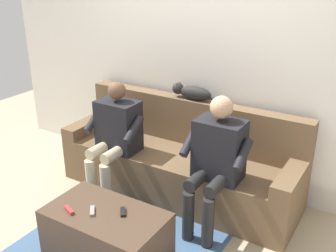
{
  "coord_description": "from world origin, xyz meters",
  "views": [
    {
      "loc": [
        -1.75,
        2.96,
        2.18
      ],
      "look_at": [
        0.0,
        0.1,
        0.79
      ],
      "focal_mm": 42.84,
      "sensor_mm": 36.0,
      "label": 1
    }
  ],
  "objects_px": {
    "cat_on_backrest": "(192,92)",
    "remote_gray": "(92,211)",
    "remote_red": "(69,210)",
    "couch": "(180,163)",
    "remote_black": "(123,212)",
    "person_right_seated": "(115,132)",
    "coffee_table": "(107,234)",
    "person_left_seated": "(216,156)"
  },
  "relations": [
    {
      "from": "cat_on_backrest",
      "to": "person_right_seated",
      "type": "bearing_deg",
      "value": 47.82
    },
    {
      "from": "remote_black",
      "to": "remote_gray",
      "type": "relative_size",
      "value": 0.92
    },
    {
      "from": "person_right_seated",
      "to": "remote_red",
      "type": "relative_size",
      "value": 9.45
    },
    {
      "from": "coffee_table",
      "to": "cat_on_backrest",
      "type": "xyz_separation_m",
      "value": [
        0.01,
        -1.39,
        0.78
      ]
    },
    {
      "from": "remote_black",
      "to": "remote_gray",
      "type": "distance_m",
      "value": 0.24
    },
    {
      "from": "remote_black",
      "to": "remote_gray",
      "type": "height_order",
      "value": "remote_gray"
    },
    {
      "from": "couch",
      "to": "cat_on_backrest",
      "type": "relative_size",
      "value": 4.15
    },
    {
      "from": "person_right_seated",
      "to": "remote_black",
      "type": "distance_m",
      "value": 1.02
    },
    {
      "from": "person_left_seated",
      "to": "remote_red",
      "type": "relative_size",
      "value": 9.81
    },
    {
      "from": "cat_on_backrest",
      "to": "remote_red",
      "type": "xyz_separation_m",
      "value": [
        0.23,
        1.52,
        -0.57
      ]
    },
    {
      "from": "coffee_table",
      "to": "remote_gray",
      "type": "distance_m",
      "value": 0.23
    },
    {
      "from": "couch",
      "to": "person_right_seated",
      "type": "relative_size",
      "value": 2.09
    },
    {
      "from": "person_left_seated",
      "to": "remote_gray",
      "type": "distance_m",
      "value": 1.09
    },
    {
      "from": "cat_on_backrest",
      "to": "remote_gray",
      "type": "xyz_separation_m",
      "value": [
        0.07,
        1.44,
        -0.57
      ]
    },
    {
      "from": "person_left_seated",
      "to": "cat_on_backrest",
      "type": "distance_m",
      "value": 0.85
    },
    {
      "from": "person_right_seated",
      "to": "coffee_table",
      "type": "bearing_deg",
      "value": 123.24
    },
    {
      "from": "person_left_seated",
      "to": "remote_black",
      "type": "bearing_deg",
      "value": 61.24
    },
    {
      "from": "remote_gray",
      "to": "couch",
      "type": "bearing_deg",
      "value": 135.71
    },
    {
      "from": "remote_red",
      "to": "cat_on_backrest",
      "type": "bearing_deg",
      "value": 102.45
    },
    {
      "from": "cat_on_backrest",
      "to": "person_left_seated",
      "type": "bearing_deg",
      "value": 133.56
    },
    {
      "from": "person_left_seated",
      "to": "remote_red",
      "type": "xyz_separation_m",
      "value": [
        0.78,
        0.95,
        -0.25
      ]
    },
    {
      "from": "couch",
      "to": "remote_gray",
      "type": "relative_size",
      "value": 19.45
    },
    {
      "from": "coffee_table",
      "to": "remote_black",
      "type": "xyz_separation_m",
      "value": [
        -0.12,
        -0.07,
        0.21
      ]
    },
    {
      "from": "cat_on_backrest",
      "to": "remote_gray",
      "type": "height_order",
      "value": "cat_on_backrest"
    },
    {
      "from": "couch",
      "to": "remote_red",
      "type": "relative_size",
      "value": 19.79
    },
    {
      "from": "person_left_seated",
      "to": "remote_black",
      "type": "xyz_separation_m",
      "value": [
        0.41,
        0.75,
        -0.25
      ]
    },
    {
      "from": "couch",
      "to": "person_left_seated",
      "type": "distance_m",
      "value": 0.72
    },
    {
      "from": "coffee_table",
      "to": "remote_red",
      "type": "distance_m",
      "value": 0.35
    },
    {
      "from": "remote_red",
      "to": "person_left_seated",
      "type": "bearing_deg",
      "value": 71.8
    },
    {
      "from": "couch",
      "to": "remote_gray",
      "type": "distance_m",
      "value": 1.21
    },
    {
      "from": "cat_on_backrest",
      "to": "remote_black",
      "type": "xyz_separation_m",
      "value": [
        -0.13,
        1.32,
        -0.57
      ]
    },
    {
      "from": "coffee_table",
      "to": "cat_on_backrest",
      "type": "distance_m",
      "value": 1.59
    },
    {
      "from": "remote_red",
      "to": "couch",
      "type": "bearing_deg",
      "value": 100.39
    },
    {
      "from": "couch",
      "to": "cat_on_backrest",
      "type": "bearing_deg",
      "value": -87.17
    },
    {
      "from": "remote_black",
      "to": "remote_gray",
      "type": "xyz_separation_m",
      "value": [
        0.21,
        0.11,
        0.0
      ]
    },
    {
      "from": "person_left_seated",
      "to": "couch",
      "type": "bearing_deg",
      "value": -32.25
    },
    {
      "from": "cat_on_backrest",
      "to": "remote_gray",
      "type": "relative_size",
      "value": 4.69
    },
    {
      "from": "coffee_table",
      "to": "remote_black",
      "type": "distance_m",
      "value": 0.25
    },
    {
      "from": "cat_on_backrest",
      "to": "remote_red",
      "type": "bearing_deg",
      "value": 81.36
    },
    {
      "from": "cat_on_backrest",
      "to": "remote_red",
      "type": "distance_m",
      "value": 1.64
    },
    {
      "from": "coffee_table",
      "to": "cat_on_backrest",
      "type": "height_order",
      "value": "cat_on_backrest"
    },
    {
      "from": "remote_black",
      "to": "couch",
      "type": "bearing_deg",
      "value": -31.56
    }
  ]
}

